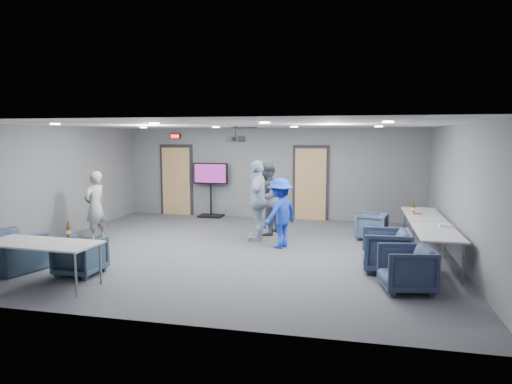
% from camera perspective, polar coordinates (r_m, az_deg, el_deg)
% --- Properties ---
extents(floor, '(9.00, 9.00, 0.00)m').
position_cam_1_polar(floor, '(10.03, -2.52, -7.22)').
color(floor, '#35373C').
rests_on(floor, ground).
extents(ceiling, '(9.00, 9.00, 0.00)m').
position_cam_1_polar(ceiling, '(9.72, -2.61, 8.40)').
color(ceiling, silver).
rests_on(ceiling, wall_back).
extents(wall_back, '(9.00, 0.02, 2.70)m').
position_cam_1_polar(wall_back, '(13.66, 1.86, 2.35)').
color(wall_back, slate).
rests_on(wall_back, floor).
extents(wall_front, '(9.00, 0.02, 2.70)m').
position_cam_1_polar(wall_front, '(6.06, -12.59, -3.79)').
color(wall_front, slate).
rests_on(wall_front, floor).
extents(wall_left, '(0.02, 8.00, 2.70)m').
position_cam_1_polar(wall_left, '(11.79, -24.18, 0.98)').
color(wall_left, slate).
rests_on(wall_left, floor).
extents(wall_right, '(0.02, 8.00, 2.70)m').
position_cam_1_polar(wall_right, '(9.64, 24.22, -0.25)').
color(wall_right, slate).
rests_on(wall_right, floor).
extents(door_left, '(1.06, 0.17, 2.24)m').
position_cam_1_polar(door_left, '(14.51, -9.90, 1.41)').
color(door_left, black).
rests_on(door_left, wall_back).
extents(door_right, '(1.06, 0.17, 2.24)m').
position_cam_1_polar(door_right, '(13.47, 6.84, 1.03)').
color(door_right, black).
rests_on(door_right, wall_back).
extents(exit_sign, '(0.32, 0.08, 0.16)m').
position_cam_1_polar(exit_sign, '(14.42, -10.05, 6.87)').
color(exit_sign, black).
rests_on(exit_sign, wall_back).
extents(hvac_diffuser, '(0.60, 0.60, 0.03)m').
position_cam_1_polar(hvac_diffuser, '(12.55, -1.43, 8.04)').
color(hvac_diffuser, black).
rests_on(hvac_diffuser, ceiling).
extents(downlights, '(6.18, 3.78, 0.02)m').
position_cam_1_polar(downlights, '(9.72, -2.61, 8.31)').
color(downlights, white).
rests_on(downlights, ceiling).
extents(person_a, '(0.51, 0.67, 1.65)m').
position_cam_1_polar(person_a, '(11.39, -19.45, -1.66)').
color(person_a, gray).
rests_on(person_a, floor).
extents(person_b, '(0.91, 1.05, 1.85)m').
position_cam_1_polar(person_b, '(11.37, 1.27, -0.76)').
color(person_b, '#525562').
rests_on(person_b, floor).
extents(person_c, '(0.55, 1.15, 1.90)m').
position_cam_1_polar(person_c, '(10.81, 0.18, -1.02)').
color(person_c, '#A1B8CF').
rests_on(person_c, floor).
extents(person_d, '(0.99, 1.15, 1.55)m').
position_cam_1_polar(person_d, '(10.09, 3.02, -2.63)').
color(person_d, '#1C3BB8').
rests_on(person_d, floor).
extents(chair_right_a, '(0.82, 0.81, 0.64)m').
position_cam_1_polar(chair_right_a, '(11.28, 14.22, -4.16)').
color(chair_right_a, '#3C4D68').
rests_on(chair_right_a, floor).
extents(chair_right_b, '(0.87, 0.85, 0.77)m').
position_cam_1_polar(chair_right_b, '(8.73, 15.92, -7.04)').
color(chair_right_b, '#333F59').
rests_on(chair_right_b, floor).
extents(chair_right_c, '(0.92, 0.91, 0.72)m').
position_cam_1_polar(chair_right_c, '(7.75, 18.28, -9.10)').
color(chair_right_c, '#323B56').
rests_on(chair_right_c, floor).
extents(chair_front_a, '(0.74, 0.76, 0.68)m').
position_cam_1_polar(chair_front_a, '(8.78, -21.07, -7.47)').
color(chair_front_a, '#334658').
rests_on(chair_front_a, floor).
extents(chair_front_b, '(1.31, 1.22, 0.70)m').
position_cam_1_polar(chair_front_b, '(9.59, -28.48, -6.60)').
color(chair_front_b, '#35465B').
rests_on(chair_front_b, floor).
extents(table_right_a, '(0.77, 1.85, 0.73)m').
position_cam_1_polar(table_right_a, '(10.94, 20.10, -2.76)').
color(table_right_a, '#AAACAE').
rests_on(table_right_a, floor).
extents(table_right_b, '(0.77, 1.84, 0.73)m').
position_cam_1_polar(table_right_b, '(9.10, 21.62, -4.77)').
color(table_right_b, '#AAACAE').
rests_on(table_right_b, floor).
extents(table_front_left, '(1.95, 0.89, 0.73)m').
position_cam_1_polar(table_front_left, '(8.33, -25.22, -6.00)').
color(table_front_left, '#AAACAE').
rests_on(table_front_left, floor).
extents(bottle_front, '(0.07, 0.07, 0.27)m').
position_cam_1_polar(bottle_front, '(8.51, -22.40, -4.61)').
color(bottle_front, '#52310E').
rests_on(bottle_front, table_front_left).
extents(bottle_right, '(0.07, 0.07, 0.26)m').
position_cam_1_polar(bottle_right, '(10.92, 19.07, -1.99)').
color(bottle_right, '#52310E').
rests_on(bottle_right, table_right_a).
extents(snack_box, '(0.20, 0.15, 0.04)m').
position_cam_1_polar(snack_box, '(10.77, 19.45, -2.54)').
color(snack_box, '#BC402F').
rests_on(snack_box, table_right_a).
extents(wrapper, '(0.24, 0.16, 0.05)m').
position_cam_1_polar(wrapper, '(9.49, 22.62, -3.90)').
color(wrapper, silver).
rests_on(wrapper, table_right_b).
extents(tv_stand, '(1.08, 0.51, 1.65)m').
position_cam_1_polar(tv_stand, '(13.91, -5.69, 0.70)').
color(tv_stand, black).
rests_on(tv_stand, floor).
extents(projector, '(0.43, 0.40, 0.36)m').
position_cam_1_polar(projector, '(10.34, -2.59, 6.68)').
color(projector, black).
rests_on(projector, ceiling).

